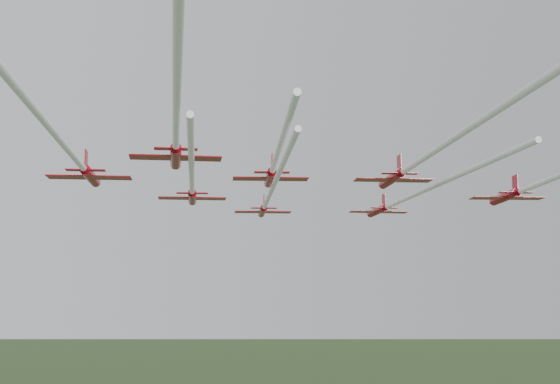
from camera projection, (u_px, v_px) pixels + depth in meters
name	position (u px, v px, depth m)	size (l,w,h in m)	color
jet_lead	(269.00, 197.00, 101.42)	(26.02, 57.72, 2.53)	#A3000F
jet_row2_left	(192.00, 184.00, 93.84)	(21.39, 50.56, 2.73)	#A3000F
jet_row2_right	(406.00, 198.00, 92.51)	(19.21, 49.76, 2.35)	#A3000F
jet_row3_left	(68.00, 149.00, 75.01)	(25.59, 61.11, 2.89)	#A3000F
jet_row3_mid	(274.00, 165.00, 82.81)	(19.41, 40.70, 2.64)	#A3000F
jet_row3_right	(550.00, 179.00, 79.83)	(24.66, 51.82, 2.60)	#A3000F
jet_row4_left	(176.00, 126.00, 65.10)	(21.89, 55.86, 2.76)	#A3000F
jet_row4_right	(418.00, 162.00, 70.66)	(18.61, 42.83, 2.40)	#A3000F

